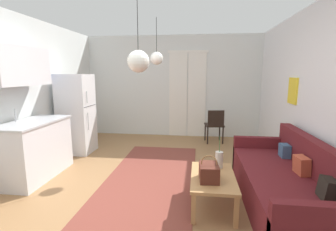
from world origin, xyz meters
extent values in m
cube|color=#996D44|center=(0.00, 0.00, -0.05)|extent=(5.07, 7.38, 0.10)
cube|color=silver|center=(0.00, 3.44, 1.31)|extent=(4.67, 0.10, 2.61)
cube|color=white|center=(0.16, 3.38, 1.08)|extent=(0.46, 0.02, 2.16)
cube|color=white|center=(0.64, 3.38, 1.08)|extent=(0.46, 0.02, 2.16)
cube|color=white|center=(0.40, 3.37, 2.19)|extent=(1.03, 0.03, 0.06)
cube|color=yellow|center=(2.23, 1.28, 1.36)|extent=(0.02, 0.36, 0.43)
cube|color=blue|center=(-2.23, 1.21, 1.76)|extent=(0.02, 0.32, 0.40)
cube|color=brown|center=(-0.04, 0.45, 0.01)|extent=(1.37, 3.57, 0.01)
cube|color=#5B191E|center=(1.72, 0.00, 0.22)|extent=(0.88, 2.19, 0.44)
cube|color=#5B191E|center=(2.08, 0.00, 0.42)|extent=(0.15, 2.19, 0.85)
cube|color=#5B191E|center=(1.72, 1.04, 0.31)|extent=(0.88, 0.11, 0.62)
cube|color=black|center=(1.94, -0.61, 0.54)|extent=(0.16, 0.22, 0.22)
cube|color=#B74C33|center=(1.93, 0.00, 0.55)|extent=(0.15, 0.23, 0.22)
cube|color=#3D5B7F|center=(1.94, 0.62, 0.53)|extent=(0.12, 0.19, 0.19)
cube|color=#B27F4C|center=(0.88, -0.09, 0.38)|extent=(0.54, 0.92, 0.04)
cube|color=#B27F4C|center=(0.65, -0.50, 0.18)|extent=(0.05, 0.05, 0.36)
cube|color=#B27F4C|center=(1.11, -0.50, 0.18)|extent=(0.05, 0.05, 0.36)
cube|color=#B27F4C|center=(0.65, 0.33, 0.18)|extent=(0.05, 0.05, 0.36)
cube|color=#B27F4C|center=(1.11, 0.33, 0.18)|extent=(0.05, 0.05, 0.36)
cylinder|color=beige|center=(0.97, 0.20, 0.50)|extent=(0.10, 0.10, 0.22)
cylinder|color=#477F42|center=(0.97, 0.20, 0.72)|extent=(0.01, 0.01, 0.22)
cube|color=#512319|center=(0.82, -0.22, 0.49)|extent=(0.24, 0.31, 0.19)
torus|color=brown|center=(0.82, -0.22, 0.61)|extent=(0.19, 0.01, 0.19)
cube|color=white|center=(-1.82, 1.74, 0.82)|extent=(0.61, 0.59, 1.63)
cube|color=#4C4C51|center=(-1.51, 1.74, 0.99)|extent=(0.01, 0.57, 0.01)
cylinder|color=#B7BABF|center=(-1.50, 1.58, 1.19)|extent=(0.02, 0.02, 0.23)
cylinder|color=#B7BABF|center=(-1.50, 1.58, 0.70)|extent=(0.02, 0.02, 0.36)
cube|color=silver|center=(-1.88, 0.46, 0.44)|extent=(0.58, 1.22, 0.88)
cube|color=#B7BABF|center=(-1.88, 0.46, 0.89)|extent=(0.61, 1.25, 0.03)
cube|color=#999BA0|center=(-1.88, 0.40, 0.85)|extent=(0.36, 0.40, 0.10)
cylinder|color=#B7BABF|center=(-2.11, 0.40, 1.01)|extent=(0.02, 0.02, 0.20)
cube|color=silver|center=(-2.01, 0.46, 1.75)|extent=(0.32, 1.10, 0.59)
cylinder|color=black|center=(1.22, 3.04, 0.21)|extent=(0.03, 0.03, 0.41)
cylinder|color=black|center=(0.87, 2.99, 0.21)|extent=(0.03, 0.03, 0.41)
cylinder|color=black|center=(1.27, 2.70, 0.21)|extent=(0.03, 0.03, 0.41)
cylinder|color=black|center=(0.92, 2.65, 0.21)|extent=(0.03, 0.03, 0.41)
cube|color=black|center=(1.07, 2.85, 0.42)|extent=(0.47, 0.46, 0.04)
cube|color=black|center=(1.10, 2.67, 0.62)|extent=(0.38, 0.08, 0.37)
cylinder|color=black|center=(-0.04, -0.08, 2.26)|extent=(0.01, 0.01, 0.69)
sphere|color=white|center=(-0.04, -0.08, 1.78)|extent=(0.26, 0.26, 0.26)
cylinder|color=black|center=(-0.07, 1.42, 2.32)|extent=(0.01, 0.01, 0.59)
sphere|color=white|center=(-0.07, 1.42, 1.91)|extent=(0.23, 0.23, 0.23)
camera|label=1|loc=(0.68, -2.97, 1.64)|focal=26.06mm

